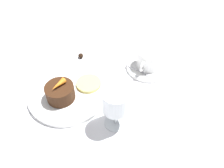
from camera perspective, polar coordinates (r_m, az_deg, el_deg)
ground_plane at (r=0.65m, az=-8.61°, el=-4.91°), size 3.00×3.00×0.00m
dinner_plate at (r=0.67m, az=-11.43°, el=-2.34°), size 0.24×0.24×0.01m
saucer at (r=0.76m, az=9.37°, el=4.45°), size 0.15×0.15×0.01m
coffee_cup at (r=0.73m, az=9.78°, el=6.64°), size 0.11×0.08×0.06m
spoon at (r=0.72m, az=7.71°, el=3.13°), size 0.02×0.10×0.00m
wine_glass at (r=0.53m, az=1.12°, el=-4.72°), size 0.07×0.07×0.12m
fork at (r=0.62m, az=-21.36°, el=-12.44°), size 0.03×0.17×0.01m
dessert_cake at (r=0.64m, az=-13.38°, el=-2.13°), size 0.08×0.08×0.05m
carrot_garnish at (r=0.62m, az=-13.87°, el=-0.18°), size 0.05×0.02×0.02m
pineapple_slice at (r=0.67m, az=-6.10°, el=0.12°), size 0.08×0.08×0.01m
chocolate_truffle at (r=0.79m, az=-8.18°, el=7.31°), size 0.02×0.02×0.02m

